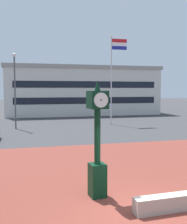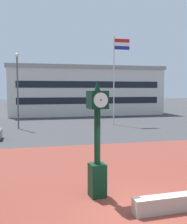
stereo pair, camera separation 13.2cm
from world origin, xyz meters
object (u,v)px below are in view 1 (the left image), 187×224
(civic_building, at_px, (78,90))
(street_lamp_post, at_px, (15,83))
(street_clock, at_px, (97,144))
(flagpole_primary, at_px, (113,72))

(civic_building, relative_size, street_lamp_post, 3.19)
(street_clock, relative_size, flagpole_primary, 0.43)
(flagpole_primary, distance_m, street_lamp_post, 10.09)
(flagpole_primary, bearing_deg, street_clock, -109.88)
(flagpole_primary, relative_size, civic_building, 0.41)
(street_lamp_post, bearing_deg, civic_building, 62.05)
(civic_building, height_order, street_lamp_post, civic_building)
(civic_building, distance_m, street_lamp_post, 20.04)
(street_clock, height_order, street_lamp_post, street_lamp_post)
(street_clock, relative_size, civic_building, 0.18)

